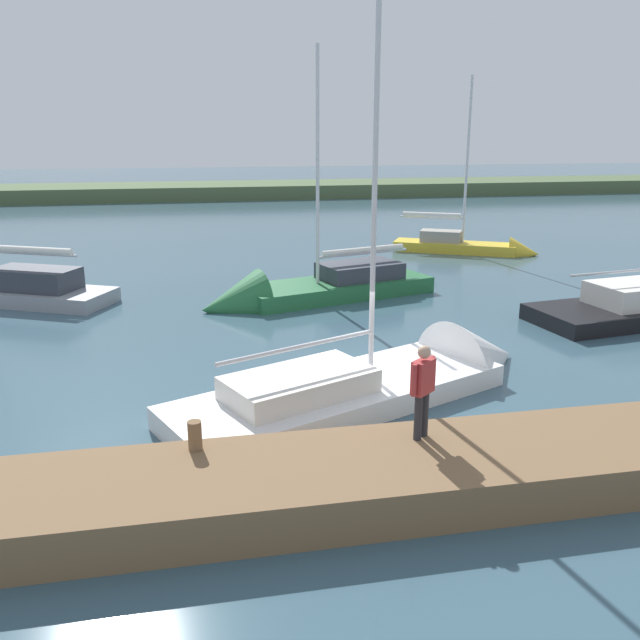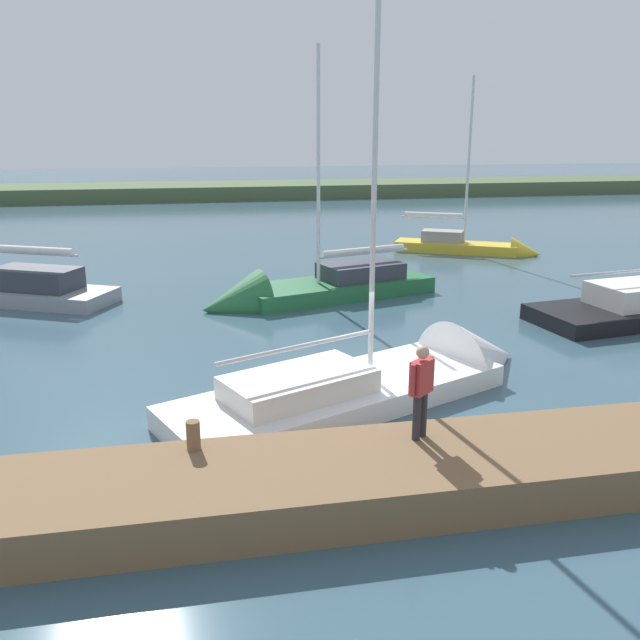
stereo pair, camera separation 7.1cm
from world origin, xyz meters
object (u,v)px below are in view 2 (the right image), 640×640
at_px(sailboat_near_dock, 301,295).
at_px(sailboat_far_left, 403,381).
at_px(sailboat_behind_pier, 473,248).
at_px(person_on_dock, 421,386).
at_px(mooring_post_near, 193,435).

distance_m(sailboat_near_dock, sailboat_far_left, 8.72).
distance_m(sailboat_behind_pier, sailboat_far_left, 18.82).
relative_size(sailboat_far_left, person_on_dock, 6.51).
xyz_separation_m(sailboat_behind_pier, person_on_dock, (10.04, 20.62, 1.47)).
bearing_deg(sailboat_near_dock, sailboat_far_left, 79.97).
height_order(mooring_post_near, sailboat_behind_pier, sailboat_behind_pier).
distance_m(sailboat_near_dock, person_on_dock, 12.82).
distance_m(mooring_post_near, sailboat_near_dock, 13.04).
relative_size(sailboat_behind_pier, sailboat_far_left, 0.83).
xyz_separation_m(sailboat_behind_pier, sailboat_near_dock, (10.02, 7.88, -0.03)).
bearing_deg(mooring_post_near, person_on_dock, 175.42).
height_order(sailboat_far_left, person_on_dock, sailboat_far_left).
bearing_deg(sailboat_near_dock, sailboat_behind_pier, -158.64).
relative_size(sailboat_behind_pier, person_on_dock, 5.40).
height_order(mooring_post_near, sailboat_near_dock, sailboat_near_dock).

